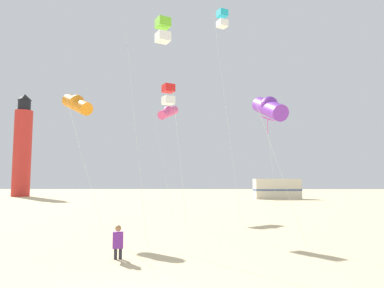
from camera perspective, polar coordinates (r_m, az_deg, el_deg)
kite_flyer_standing at (r=12.60m, az=-11.47°, el=-14.73°), size 0.40×0.55×1.16m
kite_diamond_magenta at (r=29.53m, az=11.75°, el=3.39°), size 1.22×1.22×7.68m
kite_box_lime at (r=18.18m, az=-4.58°, el=17.24°), size 2.25×2.25×10.29m
kite_tube_rainbow at (r=29.31m, az=-3.75°, el=5.00°), size 1.94×2.57×8.74m
kite_tube_violet at (r=16.20m, az=11.98°, el=5.58°), size 1.99×2.59×6.45m
kite_tube_orange at (r=20.67m, az=-17.51°, el=6.00°), size 2.68×2.68×7.41m
kite_box_cyan at (r=25.54m, az=4.74°, el=18.84°), size 1.64×1.41×13.82m
kite_box_scarlet at (r=21.00m, az=-3.71°, el=7.72°), size 1.47×1.47×8.06m
lighthouse_distant at (r=65.56m, az=-24.96°, el=-0.57°), size 2.80×2.80×16.80m
rv_van_cream at (r=53.11m, az=13.12°, el=-6.85°), size 6.59×2.78×2.80m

